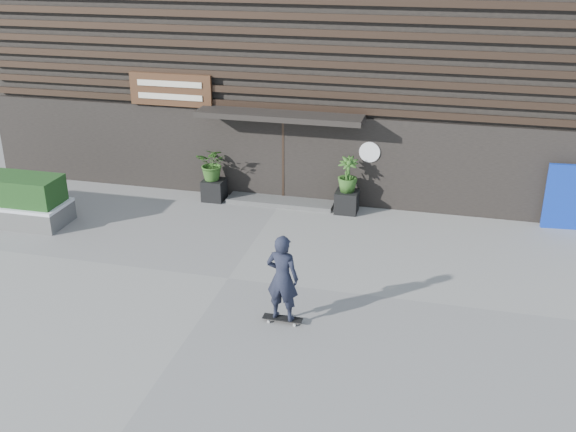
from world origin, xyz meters
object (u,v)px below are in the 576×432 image
(planter_pot_right, at_px, (347,202))
(skateboarder, at_px, (282,278))
(planter_pot_left, at_px, (214,190))
(raised_bed, at_px, (4,211))

(planter_pot_right, height_order, skateboarder, skateboarder)
(planter_pot_left, relative_size, raised_bed, 0.17)
(raised_bed, height_order, skateboarder, skateboarder)
(planter_pot_left, distance_m, skateboarder, 6.86)
(planter_pot_left, xyz_separation_m, raised_bed, (-4.87, -2.74, -0.05))
(planter_pot_right, xyz_separation_m, skateboarder, (-0.29, -5.85, 0.67))
(planter_pot_right, bearing_deg, planter_pot_left, 180.00)
(raised_bed, distance_m, skateboarder, 8.96)
(skateboarder, bearing_deg, planter_pot_right, 87.15)
(planter_pot_left, height_order, skateboarder, skateboarder)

